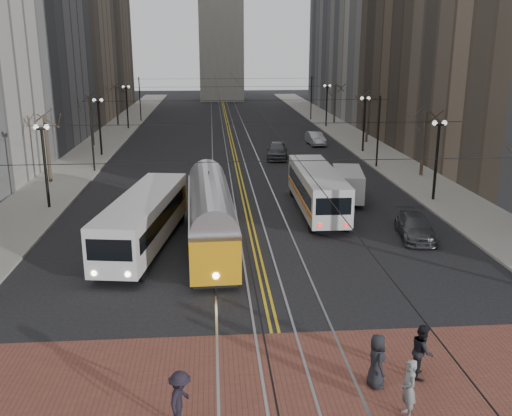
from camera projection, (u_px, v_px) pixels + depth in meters
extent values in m
plane|color=black|center=(273.00, 322.00, 23.37)|extent=(260.00, 260.00, 0.00)
cube|color=gray|center=(101.00, 144.00, 65.39)|extent=(5.00, 140.00, 0.15)
cube|color=gray|center=(358.00, 141.00, 67.64)|extent=(5.00, 140.00, 0.15)
cube|color=brown|center=(285.00, 375.00, 19.53)|extent=(25.00, 6.00, 0.01)
cube|color=gray|center=(232.00, 143.00, 66.53)|extent=(4.80, 130.00, 0.02)
cube|color=gold|center=(232.00, 143.00, 66.53)|extent=(0.42, 130.00, 0.01)
cylinder|color=black|center=(46.00, 170.00, 38.85)|extent=(0.20, 0.20, 5.60)
cylinder|color=black|center=(100.00, 129.00, 58.03)|extent=(0.20, 0.20, 5.60)
cylinder|color=black|center=(127.00, 109.00, 77.22)|extent=(0.20, 0.20, 5.60)
cylinder|color=black|center=(436.00, 163.00, 40.90)|extent=(0.20, 0.20, 5.60)
cylinder|color=black|center=(364.00, 126.00, 60.08)|extent=(0.20, 0.20, 5.60)
cylinder|color=black|center=(327.00, 107.00, 79.27)|extent=(0.20, 0.20, 5.60)
cylinder|color=#382D23|center=(48.00, 150.00, 46.37)|extent=(0.28, 0.28, 5.60)
cylinder|color=#382D23|center=(92.00, 122.00, 63.64)|extent=(0.28, 0.28, 5.60)
cylinder|color=#382D23|center=(117.00, 106.00, 80.91)|extent=(0.28, 0.28, 5.60)
cylinder|color=#382D23|center=(423.00, 145.00, 48.72)|extent=(0.28, 0.28, 5.60)
cylinder|color=#382D23|center=(367.00, 119.00, 65.99)|extent=(0.28, 0.28, 5.60)
cylinder|color=#382D23|center=(335.00, 104.00, 83.25)|extent=(0.28, 0.28, 5.60)
cylinder|color=black|center=(218.00, 91.00, 64.79)|extent=(0.03, 120.00, 0.03)
cylinder|color=black|center=(244.00, 91.00, 65.01)|extent=(0.03, 120.00, 0.03)
cylinder|color=black|center=(92.00, 136.00, 50.28)|extent=(0.16, 0.16, 6.60)
cylinder|color=black|center=(140.00, 100.00, 84.82)|extent=(0.16, 0.16, 6.60)
cylinder|color=black|center=(378.00, 133.00, 52.21)|extent=(0.16, 0.16, 6.60)
cylinder|color=black|center=(311.00, 98.00, 86.75)|extent=(0.16, 0.16, 6.60)
cube|color=silver|center=(144.00, 222.00, 31.64)|extent=(4.25, 12.13, 2.97)
cube|color=orange|center=(211.00, 222.00, 31.65)|extent=(2.79, 12.77, 2.99)
cube|color=silver|center=(317.00, 191.00, 38.52)|extent=(2.54, 11.25, 2.93)
cube|color=#BBBBBB|center=(348.00, 186.00, 41.33)|extent=(2.79, 5.42, 2.29)
imported|color=#44454C|center=(277.00, 150.00, 57.23)|extent=(2.58, 5.19, 1.70)
imported|color=#A2A5AA|center=(315.00, 138.00, 65.43)|extent=(1.88, 4.52, 1.45)
imported|color=#3F4247|center=(415.00, 227.00, 33.49)|extent=(2.59, 4.90, 1.36)
imported|color=black|center=(377.00, 361.00, 18.68)|extent=(0.61, 0.92, 1.85)
imported|color=gray|center=(409.00, 389.00, 17.13)|extent=(0.46, 0.69, 1.89)
imported|color=black|center=(422.00, 351.00, 19.28)|extent=(0.94, 1.08, 1.89)
imported|color=black|center=(180.00, 400.00, 16.62)|extent=(0.96, 1.32, 1.83)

